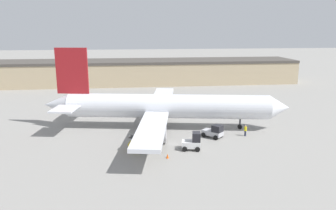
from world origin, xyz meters
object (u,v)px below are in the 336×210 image
at_px(belt_loader_truck, 140,143).
at_px(pushback_tug, 193,142).
at_px(airplane, 161,107).
at_px(safety_cone_near, 167,156).
at_px(ground_crew_worker, 245,130).
at_px(baggage_tug, 214,132).

height_order(belt_loader_truck, pushback_tug, pushback_tug).
relative_size(airplane, safety_cone_near, 71.82).
height_order(ground_crew_worker, belt_loader_truck, belt_loader_truck).
height_order(airplane, belt_loader_truck, airplane).
bearing_deg(ground_crew_worker, airplane, -98.35).
distance_m(baggage_tug, safety_cone_near, 10.49).
xyz_separation_m(ground_crew_worker, pushback_tug, (-8.93, -4.67, 0.17)).
bearing_deg(airplane, baggage_tug, -29.08).
bearing_deg(baggage_tug, ground_crew_worker, 47.18).
bearing_deg(belt_loader_truck, pushback_tug, 11.11).
height_order(baggage_tug, belt_loader_truck, belt_loader_truck).
bearing_deg(pushback_tug, ground_crew_worker, 37.88).
distance_m(airplane, ground_crew_worker, 13.63).
height_order(airplane, ground_crew_worker, airplane).
xyz_separation_m(airplane, ground_crew_worker, (12.11, -5.67, -2.64)).
relative_size(airplane, pushback_tug, 14.88).
bearing_deg(belt_loader_truck, airplane, 82.84).
bearing_deg(belt_loader_truck, baggage_tug, 34.43).
bearing_deg(safety_cone_near, baggage_tug, 42.25).
height_order(ground_crew_worker, pushback_tug, pushback_tug).
bearing_deg(safety_cone_near, airplane, 87.72).
xyz_separation_m(airplane, belt_loader_truck, (-3.80, -10.03, -2.48)).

